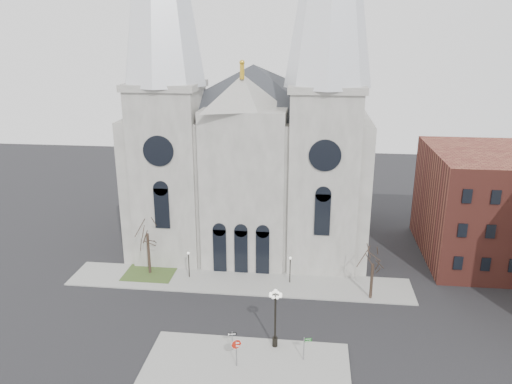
# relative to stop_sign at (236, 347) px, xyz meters

# --- Properties ---
(ground) EXTENTS (160.00, 160.00, 0.00)m
(ground) POSITION_rel_stop_sign_xyz_m (-2.15, 4.37, -2.05)
(ground) COLOR black
(ground) RESTS_ON ground
(sidewalk_near) EXTENTS (18.00, 10.00, 0.14)m
(sidewalk_near) POSITION_rel_stop_sign_xyz_m (0.85, -0.63, -1.98)
(sidewalk_near) COLOR gray
(sidewalk_near) RESTS_ON ground
(sidewalk_far) EXTENTS (40.00, 6.00, 0.14)m
(sidewalk_far) POSITION_rel_stop_sign_xyz_m (-2.15, 15.37, -1.98)
(sidewalk_far) COLOR gray
(sidewalk_far) RESTS_ON ground
(grass_patch) EXTENTS (6.00, 5.00, 0.18)m
(grass_patch) POSITION_rel_stop_sign_xyz_m (-13.15, 16.37, -1.96)
(grass_patch) COLOR #364C20
(grass_patch) RESTS_ON ground
(cathedral) EXTENTS (33.00, 26.66, 54.00)m
(cathedral) POSITION_rel_stop_sign_xyz_m (-2.15, 27.23, 16.43)
(cathedral) COLOR gray
(cathedral) RESTS_ON ground
(bg_building_brick) EXTENTS (14.00, 18.00, 14.00)m
(bg_building_brick) POSITION_rel_stop_sign_xyz_m (27.85, 26.37, 4.95)
(bg_building_brick) COLOR maroon
(bg_building_brick) RESTS_ON ground
(tree_left) EXTENTS (3.20, 3.20, 7.50)m
(tree_left) POSITION_rel_stop_sign_xyz_m (-13.15, 16.37, 3.54)
(tree_left) COLOR black
(tree_left) RESTS_ON ground
(tree_right) EXTENTS (3.20, 3.20, 6.00)m
(tree_right) POSITION_rel_stop_sign_xyz_m (12.85, 13.37, 2.42)
(tree_right) COLOR black
(tree_right) RESTS_ON ground
(ped_lamp_left) EXTENTS (0.32, 0.32, 3.26)m
(ped_lamp_left) POSITION_rel_stop_sign_xyz_m (-8.15, 15.87, 0.28)
(ped_lamp_left) COLOR black
(ped_lamp_left) RESTS_ON sidewalk_far
(ped_lamp_right) EXTENTS (0.32, 0.32, 3.26)m
(ped_lamp_right) POSITION_rel_stop_sign_xyz_m (3.85, 15.87, 0.28)
(ped_lamp_right) COLOR black
(ped_lamp_right) RESTS_ON sidewalk_far
(stop_sign) EXTENTS (0.97, 0.15, 2.70)m
(stop_sign) POSITION_rel_stop_sign_xyz_m (0.00, 0.00, 0.00)
(stop_sign) COLOR slate
(stop_sign) RESTS_ON sidewalk_near
(globe_lamp) EXTENTS (1.68, 1.68, 5.92)m
(globe_lamp) POSITION_rel_stop_sign_xyz_m (3.10, 3.28, 1.81)
(globe_lamp) COLOR black
(globe_lamp) RESTS_ON sidewalk_near
(one_way_sign) EXTENTS (0.82, 0.21, 1.90)m
(one_way_sign) POSITION_rel_stop_sign_xyz_m (-0.75, 2.28, -0.60)
(one_way_sign) COLOR slate
(one_way_sign) RESTS_ON sidewalk_near
(street_name_sign) EXTENTS (0.70, 0.23, 2.26)m
(street_name_sign) POSITION_rel_stop_sign_xyz_m (5.88, 1.57, -0.58)
(street_name_sign) COLOR slate
(street_name_sign) RESTS_ON sidewalk_near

